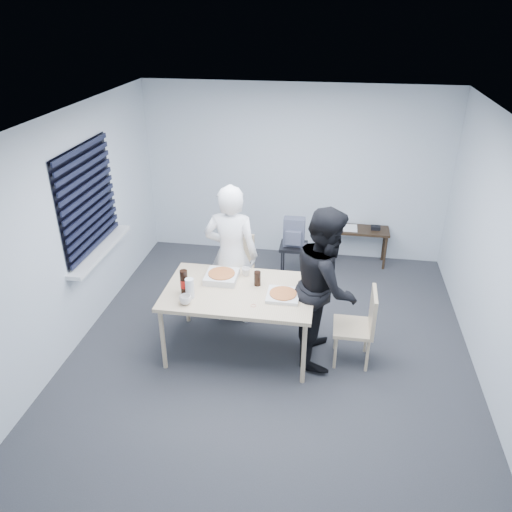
% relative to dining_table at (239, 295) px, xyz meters
% --- Properties ---
extents(room, '(5.00, 5.00, 5.00)m').
position_rel_dining_table_xyz_m(room, '(-1.84, 0.50, 0.71)').
color(room, '#303035').
rests_on(room, ground).
extents(dining_table, '(1.62, 1.03, 0.79)m').
position_rel_dining_table_xyz_m(dining_table, '(0.00, 0.00, 0.00)').
color(dining_table, beige).
rests_on(dining_table, ground).
extents(chair_far, '(0.42, 0.42, 0.89)m').
position_rel_dining_table_xyz_m(chair_far, '(-0.24, 1.12, -0.22)').
color(chair_far, beige).
rests_on(chair_far, ground).
extents(chair_right, '(0.42, 0.42, 0.89)m').
position_rel_dining_table_xyz_m(chair_right, '(1.33, 0.00, -0.22)').
color(chair_right, beige).
rests_on(chair_right, ground).
extents(person_white, '(0.65, 0.42, 1.77)m').
position_rel_dining_table_xyz_m(person_white, '(-0.21, 0.61, 0.15)').
color(person_white, white).
rests_on(person_white, ground).
extents(person_black, '(0.47, 0.86, 1.77)m').
position_rel_dining_table_xyz_m(person_black, '(0.92, 0.08, 0.15)').
color(person_black, black).
rests_on(person_black, ground).
extents(side_table, '(0.84, 0.37, 0.56)m').
position_rel_dining_table_xyz_m(side_table, '(1.38, 2.38, -0.25)').
color(side_table, black).
rests_on(side_table, ground).
extents(stool, '(0.38, 0.38, 0.53)m').
position_rel_dining_table_xyz_m(stool, '(0.44, 1.75, -0.32)').
color(stool, black).
rests_on(stool, ground).
extents(backpack, '(0.29, 0.22, 0.41)m').
position_rel_dining_table_xyz_m(backpack, '(0.44, 1.73, -0.01)').
color(backpack, '#585A66').
rests_on(backpack, stool).
extents(pizza_box_a, '(0.35, 0.35, 0.09)m').
position_rel_dining_table_xyz_m(pizza_box_a, '(-0.24, 0.19, 0.10)').
color(pizza_box_a, silver).
rests_on(pizza_box_a, dining_table).
extents(pizza_box_b, '(0.34, 0.34, 0.05)m').
position_rel_dining_table_xyz_m(pizza_box_b, '(0.48, -0.06, 0.08)').
color(pizza_box_b, silver).
rests_on(pizza_box_b, dining_table).
extents(mug_a, '(0.17, 0.17, 0.10)m').
position_rel_dining_table_xyz_m(mug_a, '(-0.50, -0.36, 0.11)').
color(mug_a, silver).
rests_on(mug_a, dining_table).
extents(mug_b, '(0.10, 0.10, 0.09)m').
position_rel_dining_table_xyz_m(mug_b, '(0.01, 0.33, 0.11)').
color(mug_b, silver).
rests_on(mug_b, dining_table).
extents(cola_glass, '(0.09, 0.09, 0.17)m').
position_rel_dining_table_xyz_m(cola_glass, '(0.18, 0.14, 0.14)').
color(cola_glass, black).
rests_on(cola_glass, dining_table).
extents(soda_bottle, '(0.09, 0.09, 0.27)m').
position_rel_dining_table_xyz_m(soda_bottle, '(-0.57, -0.15, 0.19)').
color(soda_bottle, black).
rests_on(soda_bottle, dining_table).
extents(plastic_cups, '(0.10, 0.10, 0.22)m').
position_rel_dining_table_xyz_m(plastic_cups, '(-0.49, -0.22, 0.17)').
color(plastic_cups, silver).
rests_on(plastic_cups, dining_table).
extents(rubber_band, '(0.07, 0.07, 0.00)m').
position_rel_dining_table_xyz_m(rubber_band, '(0.20, -0.29, 0.06)').
color(rubber_band, red).
rests_on(rubber_band, dining_table).
extents(papers, '(0.21, 0.28, 0.00)m').
position_rel_dining_table_xyz_m(papers, '(1.23, 2.38, -0.17)').
color(papers, white).
rests_on(papers, side_table).
extents(black_box, '(0.15, 0.13, 0.06)m').
position_rel_dining_table_xyz_m(black_box, '(1.60, 2.39, -0.14)').
color(black_box, black).
rests_on(black_box, side_table).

